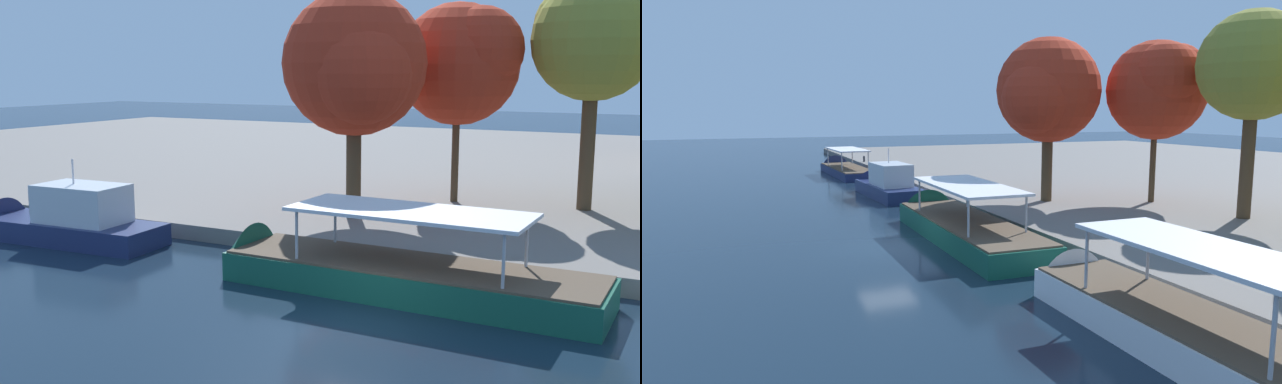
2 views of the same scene
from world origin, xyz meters
TOP-DOWN VIEW (x-y plane):
  - ground_plane at (0.00, 0.00)m, footprint 220.00×220.00m
  - tour_boat_0 at (-31.05, 4.17)m, footprint 12.60×3.47m
  - motor_yacht_1 at (-15.56, 4.15)m, footprint 9.33×3.18m
  - tour_boat_2 at (-0.69, 3.95)m, footprint 13.79×3.68m
  - tour_boat_3 at (13.49, 4.21)m, footprint 12.73×2.98m
  - mooring_bollard_0 at (-36.20, 7.30)m, footprint 0.24×0.24m
  - tree_1 at (-2.20, 17.67)m, footprint 6.27×6.19m
  - tree_2 at (3.43, 18.54)m, footprint 5.67×5.62m
  - tree_5 at (-5.21, 11.42)m, footprint 6.41×6.63m

SIDE VIEW (x-z plane):
  - ground_plane at x=0.00m, z-range 0.00..0.00m
  - tour_boat_0 at x=-31.05m, z-range -1.61..2.20m
  - tour_boat_2 at x=-0.69m, z-range -1.71..2.39m
  - tour_boat_3 at x=13.49m, z-range -1.57..2.39m
  - motor_yacht_1 at x=-15.56m, z-range -1.57..3.01m
  - mooring_bollard_0 at x=-36.20m, z-range 0.69..1.36m
  - tree_5 at x=-5.21m, z-range 2.40..12.47m
  - tree_1 at x=-2.20m, z-range 2.87..12.71m
  - tree_2 at x=3.43m, z-range 3.35..14.08m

